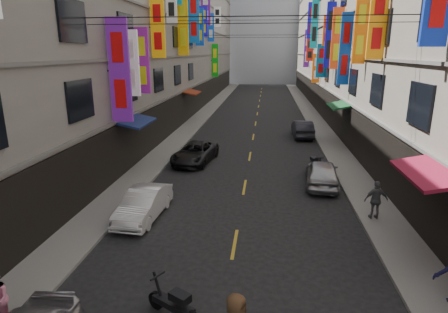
% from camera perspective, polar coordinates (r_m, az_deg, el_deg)
% --- Properties ---
extents(sidewalk_left, '(2.00, 90.00, 0.12)m').
position_cam_1_polar(sidewalk_left, '(37.58, -4.38, 5.32)').
color(sidewalk_left, slate).
rests_on(sidewalk_left, ground).
extents(sidewalk_right, '(2.00, 90.00, 0.12)m').
position_cam_1_polar(sidewalk_right, '(37.26, 14.13, 4.80)').
color(sidewalk_right, slate).
rests_on(sidewalk_right, ground).
extents(building_row_left, '(10.14, 90.00, 19.00)m').
position_cam_1_polar(building_row_left, '(38.65, -13.97, 19.24)').
color(building_row_left, gray).
rests_on(building_row_left, ground).
extents(building_row_right, '(10.14, 90.00, 19.00)m').
position_cam_1_polar(building_row_right, '(38.03, 24.59, 18.41)').
color(building_row_right, gray).
rests_on(building_row_right, ground).
extents(haze_block, '(18.00, 8.00, 22.00)m').
position_cam_1_polar(haze_block, '(86.41, 6.13, 18.39)').
color(haze_block, '#B5BBCA').
rests_on(haze_block, ground).
extents(shop_signage, '(14.00, 55.00, 11.44)m').
position_cam_1_polar(shop_signage, '(29.10, 4.77, 20.13)').
color(shop_signage, '#1A0D9B').
rests_on(shop_signage, ground).
extents(street_awnings, '(13.99, 35.20, 0.41)m').
position_cam_1_polar(street_awnings, '(20.78, 0.12, 5.16)').
color(street_awnings, '#16531A').
rests_on(street_awnings, ground).
extents(overhead_cables, '(14.00, 38.04, 1.24)m').
position_cam_1_polar(overhead_cables, '(24.41, 4.38, 20.35)').
color(overhead_cables, black).
rests_on(overhead_cables, ground).
extents(lane_markings, '(0.12, 80.20, 0.01)m').
position_cam_1_polar(lane_markings, '(34.01, 4.67, 4.11)').
color(lane_markings, gold).
rests_on(lane_markings, ground).
extents(scooter_crossing, '(1.61, 1.02, 1.14)m').
position_cam_1_polar(scooter_crossing, '(10.58, -7.61, -21.38)').
color(scooter_crossing, black).
rests_on(scooter_crossing, ground).
extents(scooter_far_right, '(0.69, 1.78, 1.14)m').
position_cam_1_polar(scooter_far_right, '(22.34, 13.71, -1.30)').
color(scooter_far_right, black).
rests_on(scooter_far_right, ground).
extents(car_left_mid, '(1.59, 3.91, 1.26)m').
position_cam_1_polar(car_left_mid, '(16.18, -12.15, -7.08)').
color(car_left_mid, white).
rests_on(car_left_mid, ground).
extents(car_left_far, '(2.69, 4.75, 1.25)m').
position_cam_1_polar(car_left_far, '(23.72, -4.44, 0.56)').
color(car_left_far, black).
rests_on(car_left_far, ground).
extents(car_right_mid, '(2.00, 4.19, 1.38)m').
position_cam_1_polar(car_right_mid, '(20.20, 14.71, -2.44)').
color(car_right_mid, '#B8B9BD').
rests_on(car_right_mid, ground).
extents(car_right_far, '(1.60, 4.25, 1.39)m').
position_cam_1_polar(car_right_far, '(31.42, 11.86, 4.15)').
color(car_right_far, '#292931').
rests_on(car_right_far, ground).
extents(pedestrian_rfar, '(1.01, 0.64, 1.63)m').
position_cam_1_polar(pedestrian_rfar, '(16.64, 22.16, -6.16)').
color(pedestrian_rfar, slate).
rests_on(pedestrian_rfar, sidewalk_right).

